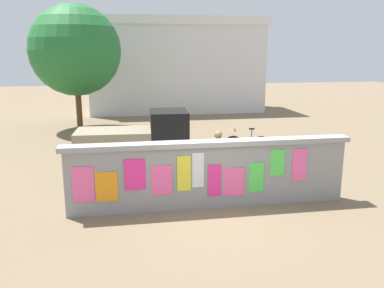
% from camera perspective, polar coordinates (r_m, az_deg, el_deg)
% --- Properties ---
extents(ground, '(60.00, 60.00, 0.00)m').
position_cam_1_polar(ground, '(17.50, -3.03, 0.79)').
color(ground, '#7A664C').
extents(poster_wall, '(6.98, 0.42, 1.66)m').
position_cam_1_polar(poster_wall, '(9.63, 2.58, -4.22)').
color(poster_wall, gray).
rests_on(poster_wall, ground).
extents(auto_rickshaw_truck, '(3.67, 1.67, 1.85)m').
position_cam_1_polar(auto_rickshaw_truck, '(13.12, -7.63, 0.57)').
color(auto_rickshaw_truck, black).
rests_on(auto_rickshaw_truck, ground).
extents(motorcycle, '(1.90, 0.56, 0.87)m').
position_cam_1_polar(motorcycle, '(12.74, 9.07, -1.88)').
color(motorcycle, black).
rests_on(motorcycle, ground).
extents(bicycle_near, '(1.68, 0.54, 0.95)m').
position_cam_1_polar(bicycle_near, '(15.03, 7.91, 0.06)').
color(bicycle_near, black).
rests_on(bicycle_near, ground).
extents(person_walking, '(0.46, 0.46, 1.62)m').
position_cam_1_polar(person_walking, '(10.98, 3.74, -1.34)').
color(person_walking, '#BF6626').
rests_on(person_walking, ground).
extents(tree_roadside, '(4.29, 4.29, 5.94)m').
position_cam_1_polar(tree_roadside, '(20.12, -16.37, 12.74)').
color(tree_roadside, brown).
rests_on(tree_roadside, ground).
extents(building_background, '(10.94, 4.39, 5.77)m').
position_cam_1_polar(building_background, '(25.85, -2.36, 11.26)').
color(building_background, silver).
rests_on(building_background, ground).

